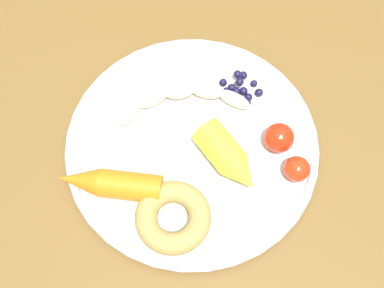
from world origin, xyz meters
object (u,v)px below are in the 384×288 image
(carrot_yellow, at_px, (229,158))
(carrot_orange, at_px, (110,184))
(dining_table, at_px, (199,154))
(blueberry_pile, at_px, (241,88))
(tomato_near, at_px, (279,138))
(donut, at_px, (173,217))
(banana, at_px, (180,96))
(plate, at_px, (192,145))
(tomato_mid, at_px, (297,169))

(carrot_yellow, bearing_deg, carrot_orange, 107.49)
(dining_table, bearing_deg, blueberry_pile, -39.42)
(blueberry_pile, bearing_deg, tomato_near, -146.82)
(donut, distance_m, tomato_near, 0.18)
(carrot_orange, relative_size, donut, 1.40)
(dining_table, relative_size, banana, 6.28)
(plate, relative_size, carrot_yellow, 3.28)
(blueberry_pile, xyz_separation_m, tomato_near, (-0.08, -0.05, 0.01))
(carrot_yellow, relative_size, tomato_near, 2.61)
(blueberry_pile, height_order, tomato_mid, tomato_mid)
(plate, bearing_deg, banana, 18.60)
(banana, bearing_deg, tomato_near, -112.77)
(carrot_orange, height_order, blueberry_pile, carrot_orange)
(plate, xyz_separation_m, blueberry_pile, (0.09, -0.06, 0.01))
(tomato_near, bearing_deg, banana, 67.23)
(banana, xyz_separation_m, donut, (-0.18, -0.01, 0.00))
(dining_table, bearing_deg, plate, 161.01)
(plate, bearing_deg, dining_table, -18.99)
(carrot_orange, xyz_separation_m, carrot_yellow, (0.05, -0.15, 0.00))
(tomato_mid, bearing_deg, carrot_orange, 99.73)
(carrot_yellow, bearing_deg, banana, 37.96)
(banana, distance_m, donut, 0.18)
(banana, height_order, blueberry_pile, banana)
(dining_table, distance_m, blueberry_pile, 0.13)
(tomato_mid, bearing_deg, donut, 116.56)
(dining_table, distance_m, carrot_orange, 0.18)
(blueberry_pile, bearing_deg, tomato_mid, -147.83)
(dining_table, height_order, carrot_orange, carrot_orange)
(plate, bearing_deg, donut, 172.33)
(banana, relative_size, carrot_orange, 1.43)
(banana, distance_m, carrot_yellow, 0.12)
(dining_table, relative_size, carrot_yellow, 11.49)
(dining_table, relative_size, carrot_orange, 8.98)
(blueberry_pile, distance_m, tomato_mid, 0.15)
(dining_table, height_order, banana, banana)
(carrot_orange, distance_m, blueberry_pile, 0.23)
(banana, height_order, carrot_yellow, carrot_yellow)
(dining_table, xyz_separation_m, plate, (-0.03, 0.01, 0.09))
(plate, height_order, donut, donut)
(dining_table, bearing_deg, carrot_yellow, -141.25)
(donut, bearing_deg, tomato_mid, -63.44)
(banana, relative_size, carrot_yellow, 1.83)
(blueberry_pile, relative_size, tomato_near, 1.57)
(banana, distance_m, tomato_near, 0.15)
(carrot_yellow, xyz_separation_m, tomato_near, (0.04, -0.07, -0.00))
(tomato_mid, bearing_deg, banana, 58.49)
(plate, height_order, blueberry_pile, blueberry_pile)
(carrot_orange, height_order, tomato_mid, carrot_orange)
(blueberry_pile, relative_size, tomato_mid, 1.85)
(banana, distance_m, carrot_orange, 0.16)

